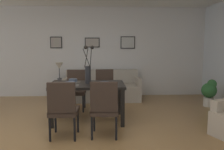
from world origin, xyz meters
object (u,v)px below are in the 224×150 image
Objects in this scene: dining_chair_far_right at (105,87)px; bowl_near_right at (73,80)px; framed_picture_right at (128,43)px; framed_picture_left at (56,43)px; centerpiece_vase at (88,69)px; bowl_near_left at (70,83)px; side_table at (60,90)px; dining_chair_near_left at (63,107)px; framed_picture_center at (92,43)px; sofa at (102,89)px; table_lamp at (59,67)px; dining_chair_far_left at (104,106)px; potted_plant at (209,91)px; dining_chair_near_right at (76,88)px; bowl_far_left at (104,83)px; dining_table at (88,88)px.

dining_chair_far_right is 0.99m from bowl_near_right.
framed_picture_left is at bearing 180.00° from framed_picture_right.
centerpiece_vase is 0.45m from bowl_near_right.
bowl_near_left reaches higher than side_table.
dining_chair_near_left is 5.41× the size of bowl_near_right.
framed_picture_center is at bearing -0.00° from framed_picture_left.
dining_chair_far_right is 2.25m from framed_picture_left.
sofa is at bearing 81.30° from centerpiece_vase.
bowl_near_left is 2.14m from table_lamp.
dining_chair_far_left is 2.70m from sofa.
framed_picture_left is (-0.72, 2.11, 0.80)m from bowl_near_right.
side_table is (-1.17, 0.03, -0.02)m from sofa.
dining_chair_near_left is 2.82m from table_lamp.
framed_picture_right reaches higher than dining_chair_near_left.
framed_picture_center is 1.04m from framed_picture_right.
bowl_near_left is at bearing -160.31° from potted_plant.
dining_chair_near_right is 2.28m from framed_picture_right.
framed_picture_left is (-1.32, 0.48, 1.30)m from sofa.
framed_picture_center is at bearing 97.15° from bowl_far_left.
framed_picture_left is 0.79× the size of framed_picture_center.
framed_picture_right is at bearing 32.42° from sofa.
bowl_near_left is at bearing -89.02° from dining_chair_near_right.
framed_picture_center is at bearing 95.46° from dining_chair_far_left.
framed_picture_center is (1.04, -0.00, 0.00)m from framed_picture_left.
centerpiece_vase is (0.00, 0.00, 0.37)m from dining_table.
framed_picture_left reaches higher than dining_table.
potted_plant is (3.20, 0.74, -0.41)m from bowl_near_right.
dining_chair_far_right reaches higher than dining_table.
dining_chair_far_right is 1.91m from framed_picture_right.
table_lamp is 1.19× the size of framed_picture_center.
dining_chair_far_left reaches higher than bowl_near_right.
dining_chair_near_left is 1.00× the size of dining_chair_far_left.
bowl_near_left is at bearing -118.34° from framed_picture_right.
bowl_near_left is (-0.32, -0.20, 0.13)m from dining_table.
centerpiece_vase is (0.33, -0.84, 0.51)m from dining_chair_near_right.
dining_table is at bearing 68.80° from dining_chair_near_left.
table_lamp reaches higher than potted_plant.
framed_picture_right reaches higher than table_lamp.
framed_picture_right is (0.74, 3.17, 1.07)m from dining_chair_far_left.
potted_plant is (2.89, -1.36, -1.20)m from framed_picture_center.
dining_chair_far_left reaches higher than potted_plant.
dining_table is 3.27× the size of framed_picture_center.
bowl_near_left is 0.40× the size of framed_picture_right.
framed_picture_left reaches higher than side_table.
centerpiece_vase is 3.11m from potted_plant.
framed_picture_left is at bearing 118.34° from bowl_far_left.
bowl_far_left reaches higher than sofa.
framed_picture_center is at bearing 82.85° from bowl_near_left.
bowl_near_right is (-0.66, -0.68, 0.27)m from dining_chair_far_right.
potted_plant is (3.78, -0.91, 0.11)m from side_table.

